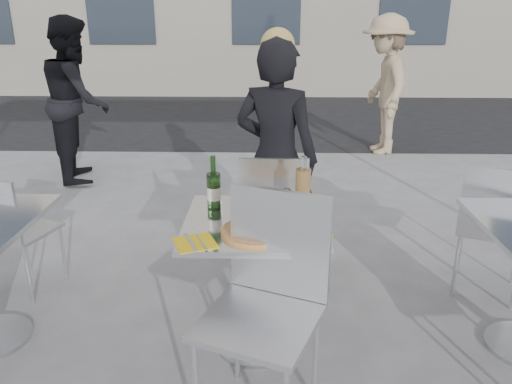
{
  "coord_description": "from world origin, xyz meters",
  "views": [
    {
      "loc": [
        0.06,
        -2.33,
        1.75
      ],
      "look_at": [
        0.0,
        0.15,
        0.85
      ],
      "focal_mm": 35.0,
      "sensor_mm": 36.0,
      "label": 1
    }
  ],
  "objects_px": {
    "side_chair_rfar": "(494,221)",
    "pizza_far": "(265,203)",
    "pedestrian_a": "(77,100)",
    "chair_near": "(268,290)",
    "side_chair_lfar": "(10,225)",
    "woman_diner": "(276,158)",
    "wine_bottle": "(214,189)",
    "wineglass_red_b": "(287,197)",
    "chair_far": "(273,211)",
    "carafe": "(303,188)",
    "napkin_right": "(312,240)",
    "wineglass_red_a": "(263,201)",
    "napkin_left": "(195,242)",
    "pizza_near": "(256,231)",
    "sugar_shaker": "(305,209)",
    "salad_plate": "(260,212)",
    "wineglass_white_a": "(238,194)",
    "wineglass_white_b": "(261,198)",
    "pedestrian_b": "(384,85)",
    "main_table": "(255,258)"
  },
  "relations": [
    {
      "from": "pizza_far",
      "to": "napkin_right",
      "type": "xyz_separation_m",
      "value": [
        0.22,
        -0.44,
        -0.01
      ]
    },
    {
      "from": "wine_bottle",
      "to": "wineglass_red_b",
      "type": "bearing_deg",
      "value": -13.82
    },
    {
      "from": "woman_diner",
      "to": "sugar_shaker",
      "type": "bearing_deg",
      "value": 120.04
    },
    {
      "from": "pizza_near",
      "to": "carafe",
      "type": "distance_m",
      "value": 0.42
    },
    {
      "from": "chair_near",
      "to": "sugar_shaker",
      "type": "height_order",
      "value": "chair_near"
    },
    {
      "from": "salad_plate",
      "to": "napkin_left",
      "type": "distance_m",
      "value": 0.42
    },
    {
      "from": "chair_near",
      "to": "woman_diner",
      "type": "distance_m",
      "value": 1.4
    },
    {
      "from": "sugar_shaker",
      "to": "napkin_right",
      "type": "bearing_deg",
      "value": -86.65
    },
    {
      "from": "pedestrian_a",
      "to": "wineglass_white_a",
      "type": "height_order",
      "value": "pedestrian_a"
    },
    {
      "from": "chair_far",
      "to": "wine_bottle",
      "type": "height_order",
      "value": "wine_bottle"
    },
    {
      "from": "side_chair_rfar",
      "to": "chair_far",
      "type": "bearing_deg",
      "value": 21.1
    },
    {
      "from": "pizza_near",
      "to": "chair_near",
      "type": "bearing_deg",
      "value": -77.73
    },
    {
      "from": "side_chair_rfar",
      "to": "side_chair_lfar",
      "type": "bearing_deg",
      "value": 25.42
    },
    {
      "from": "side_chair_lfar",
      "to": "pedestrian_a",
      "type": "relative_size",
      "value": 0.48
    },
    {
      "from": "side_chair_lfar",
      "to": "sugar_shaker",
      "type": "bearing_deg",
      "value": -176.2
    },
    {
      "from": "pedestrian_a",
      "to": "wineglass_red_a",
      "type": "height_order",
      "value": "pedestrian_a"
    },
    {
      "from": "chair_far",
      "to": "side_chair_lfar",
      "type": "distance_m",
      "value": 1.66
    },
    {
      "from": "wineglass_red_a",
      "to": "napkin_left",
      "type": "relative_size",
      "value": 0.67
    },
    {
      "from": "chair_far",
      "to": "pedestrian_b",
      "type": "xyz_separation_m",
      "value": [
        1.43,
        3.46,
        0.32
      ]
    },
    {
      "from": "chair_far",
      "to": "woman_diner",
      "type": "relative_size",
      "value": 0.58
    },
    {
      "from": "wineglass_red_b",
      "to": "chair_far",
      "type": "bearing_deg",
      "value": 96.44
    },
    {
      "from": "chair_far",
      "to": "napkin_right",
      "type": "relative_size",
      "value": 4.33
    },
    {
      "from": "main_table",
      "to": "wineglass_red_b",
      "type": "height_order",
      "value": "wineglass_red_b"
    },
    {
      "from": "chair_near",
      "to": "wineglass_red_a",
      "type": "distance_m",
      "value": 0.5
    },
    {
      "from": "side_chair_lfar",
      "to": "woman_diner",
      "type": "xyz_separation_m",
      "value": [
        1.67,
        0.45,
        0.32
      ]
    },
    {
      "from": "salad_plate",
      "to": "wineglass_red_b",
      "type": "relative_size",
      "value": 1.4
    },
    {
      "from": "wineglass_white_b",
      "to": "napkin_left",
      "type": "relative_size",
      "value": 0.67
    },
    {
      "from": "wineglass_white_a",
      "to": "wineglass_white_b",
      "type": "relative_size",
      "value": 1.0
    },
    {
      "from": "sugar_shaker",
      "to": "wineglass_white_b",
      "type": "xyz_separation_m",
      "value": [
        -0.22,
        -0.01,
        0.06
      ]
    },
    {
      "from": "pizza_near",
      "to": "wineglass_white_a",
      "type": "bearing_deg",
      "value": 112.21
    },
    {
      "from": "side_chair_rfar",
      "to": "wineglass_red_a",
      "type": "relative_size",
      "value": 5.71
    },
    {
      "from": "wine_bottle",
      "to": "wineglass_red_b",
      "type": "xyz_separation_m",
      "value": [
        0.38,
        -0.09,
        -0.0
      ]
    },
    {
      "from": "sugar_shaker",
      "to": "chair_far",
      "type": "bearing_deg",
      "value": 105.25
    },
    {
      "from": "wine_bottle",
      "to": "carafe",
      "type": "relative_size",
      "value": 1.02
    },
    {
      "from": "pizza_near",
      "to": "pedestrian_b",
      "type": "bearing_deg",
      "value": 70.3
    },
    {
      "from": "chair_far",
      "to": "napkin_right",
      "type": "distance_m",
      "value": 0.89
    },
    {
      "from": "main_table",
      "to": "chair_near",
      "type": "height_order",
      "value": "chair_near"
    },
    {
      "from": "side_chair_lfar",
      "to": "salad_plate",
      "type": "height_order",
      "value": "salad_plate"
    },
    {
      "from": "chair_near",
      "to": "side_chair_rfar",
      "type": "xyz_separation_m",
      "value": [
        1.39,
        0.97,
        -0.08
      ]
    },
    {
      "from": "sugar_shaker",
      "to": "napkin_left",
      "type": "bearing_deg",
      "value": -149.61
    },
    {
      "from": "side_chair_lfar",
      "to": "salad_plate",
      "type": "xyz_separation_m",
      "value": [
        1.58,
        -0.48,
        0.3
      ]
    },
    {
      "from": "pedestrian_a",
      "to": "chair_near",
      "type": "bearing_deg",
      "value": -165.37
    },
    {
      "from": "side_chair_lfar",
      "to": "napkin_right",
      "type": "xyz_separation_m",
      "value": [
        1.83,
        -0.73,
        0.27
      ]
    },
    {
      "from": "side_chair_rfar",
      "to": "pizza_far",
      "type": "relative_size",
      "value": 2.84
    },
    {
      "from": "woman_diner",
      "to": "chair_near",
      "type": "bearing_deg",
      "value": 109.47
    },
    {
      "from": "side_chair_lfar",
      "to": "wineglass_red_b",
      "type": "bearing_deg",
      "value": -176.28
    },
    {
      "from": "chair_far",
      "to": "carafe",
      "type": "xyz_separation_m",
      "value": [
        0.15,
        -0.45,
        0.32
      ]
    },
    {
      "from": "chair_far",
      "to": "wineglass_white_a",
      "type": "bearing_deg",
      "value": 70.28
    },
    {
      "from": "wineglass_red_b",
      "to": "wineglass_red_a",
      "type": "bearing_deg",
      "value": -153.72
    },
    {
      "from": "wine_bottle",
      "to": "pedestrian_b",
      "type": "bearing_deg",
      "value": 66.0
    }
  ]
}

